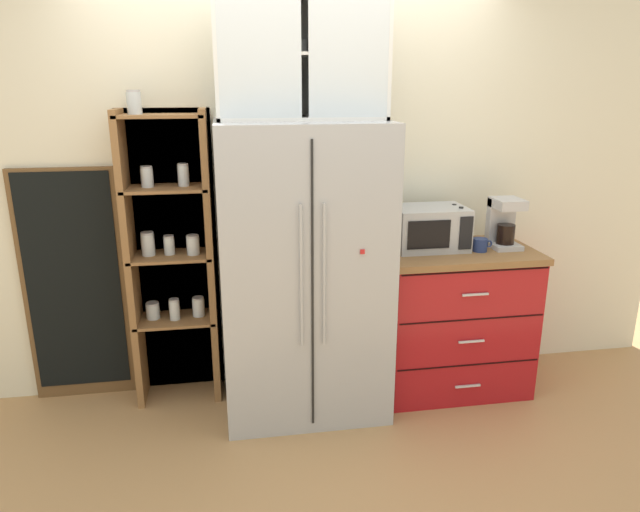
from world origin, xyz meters
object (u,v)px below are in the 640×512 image
object	(u,v)px
mug_red	(457,242)
mug_navy	(480,245)
bottle_clear	(453,227)
bottle_amber	(459,231)
microwave	(429,228)
coffee_maker	(504,222)
refrigerator	(303,271)
chalkboard_menu	(75,286)

from	to	relation	value
mug_red	mug_navy	bearing A→B (deg)	-33.63
bottle_clear	bottle_amber	bearing A→B (deg)	-90.00
microwave	coffee_maker	bearing A→B (deg)	-5.13
mug_navy	refrigerator	bearing A→B (deg)	179.50
mug_navy	mug_red	distance (m)	0.14
bottle_amber	coffee_maker	bearing A→B (deg)	4.29
microwave	bottle_amber	distance (m)	0.18
refrigerator	coffee_maker	xyz separation A→B (m)	(1.27, 0.07, 0.23)
mug_navy	mug_red	bearing A→B (deg)	146.37
microwave	chalkboard_menu	bearing A→B (deg)	174.19
bottle_clear	bottle_amber	xyz separation A→B (m)	(0.00, -0.11, 0.00)
microwave	mug_navy	size ratio (longest dim) A/B	3.58
coffee_maker	mug_red	size ratio (longest dim) A/B	2.59
bottle_amber	refrigerator	bearing A→B (deg)	-177.37
bottle_amber	chalkboard_menu	xyz separation A→B (m)	(-2.33, 0.28, -0.32)
coffee_maker	chalkboard_menu	bearing A→B (deg)	174.31
refrigerator	microwave	xyz separation A→B (m)	(0.80, 0.11, 0.20)
coffee_maker	bottle_amber	distance (m)	0.30
coffee_maker	bottle_amber	xyz separation A→B (m)	(-0.30, -0.02, -0.04)
coffee_maker	bottle_clear	world-z (taller)	coffee_maker
microwave	mug_navy	xyz separation A→B (m)	(0.29, -0.12, -0.09)
mug_red	chalkboard_menu	world-z (taller)	chalkboard_menu
mug_navy	bottle_amber	world-z (taller)	bottle_amber
refrigerator	microwave	distance (m)	0.83
mug_navy	coffee_maker	bearing A→B (deg)	22.99
refrigerator	chalkboard_menu	distance (m)	1.40
mug_red	chalkboard_menu	size ratio (longest dim) A/B	0.08
coffee_maker	microwave	bearing A→B (deg)	174.87
microwave	chalkboard_menu	world-z (taller)	chalkboard_menu
mug_red	bottle_clear	world-z (taller)	bottle_clear
coffee_maker	mug_navy	size ratio (longest dim) A/B	2.52
mug_navy	bottle_clear	world-z (taller)	bottle_clear
refrigerator	bottle_amber	distance (m)	0.99
mug_navy	bottle_amber	distance (m)	0.15
microwave	bottle_clear	distance (m)	0.18
mug_navy	mug_red	world-z (taller)	mug_red
microwave	refrigerator	bearing A→B (deg)	-172.25
microwave	chalkboard_menu	size ratio (longest dim) A/B	0.30
mug_navy	bottle_amber	xyz separation A→B (m)	(-0.12, 0.05, 0.08)
microwave	coffee_maker	world-z (taller)	coffee_maker
mug_red	coffee_maker	bearing A→B (deg)	-0.07
microwave	chalkboard_menu	xyz separation A→B (m)	(-2.16, 0.22, -0.33)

